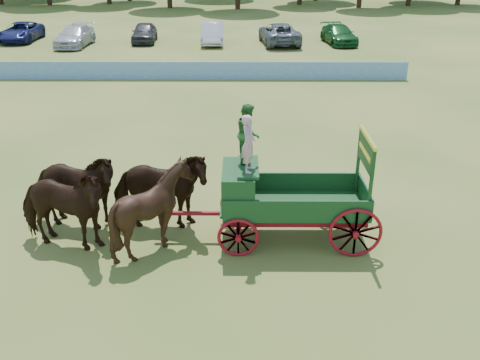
# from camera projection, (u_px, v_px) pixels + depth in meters

# --- Properties ---
(ground) EXTENTS (160.00, 160.00, 0.00)m
(ground) POSITION_uv_depth(u_px,v_px,m) (160.00, 230.00, 15.17)
(ground) COLOR olive
(ground) RESTS_ON ground
(horse_lead_left) EXTENTS (2.98, 1.89, 2.33)m
(horse_lead_left) POSITION_uv_depth(u_px,v_px,m) (61.00, 209.00, 13.87)
(horse_lead_left) COLOR black
(horse_lead_left) RESTS_ON ground
(horse_lead_right) EXTENTS (2.94, 1.72, 2.33)m
(horse_lead_right) POSITION_uv_depth(u_px,v_px,m) (74.00, 191.00, 14.87)
(horse_lead_right) COLOR black
(horse_lead_right) RESTS_ON ground
(horse_wheel_left) EXTENTS (2.21, 1.98, 2.34)m
(horse_wheel_left) POSITION_uv_depth(u_px,v_px,m) (154.00, 209.00, 13.85)
(horse_wheel_left) COLOR black
(horse_wheel_left) RESTS_ON ground
(horse_wheel_right) EXTENTS (2.78, 1.30, 2.33)m
(horse_wheel_right) POSITION_uv_depth(u_px,v_px,m) (160.00, 191.00, 14.86)
(horse_wheel_right) COLOR black
(horse_wheel_right) RESTS_ON ground
(farm_dray) EXTENTS (6.00, 2.00, 3.71)m
(farm_dray) POSITION_uv_depth(u_px,v_px,m) (267.00, 184.00, 14.18)
(farm_dray) COLOR #A1101C
(farm_dray) RESTS_ON ground
(sponsor_banner) EXTENTS (26.00, 0.08, 1.05)m
(sponsor_banner) POSITION_uv_depth(u_px,v_px,m) (186.00, 71.00, 31.38)
(sponsor_banner) COLOR #1F6AAB
(sponsor_banner) RESTS_ON ground
(parked_cars) EXTENTS (38.28, 7.54, 1.64)m
(parked_cars) POSITION_uv_depth(u_px,v_px,m) (132.00, 34.00, 42.16)
(parked_cars) COLOR silver
(parked_cars) RESTS_ON ground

